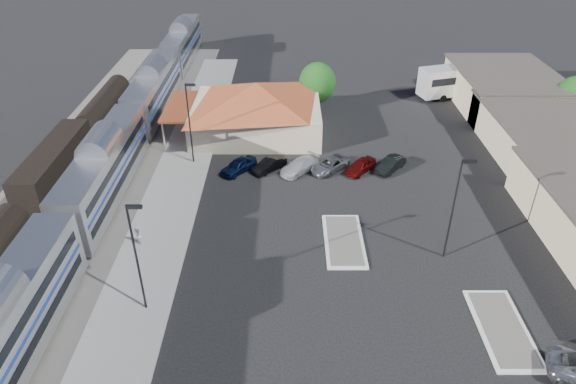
{
  "coord_description": "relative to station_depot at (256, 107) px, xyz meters",
  "views": [
    {
      "loc": [
        -0.8,
        -32.99,
        26.73
      ],
      "look_at": [
        -0.77,
        5.5,
        2.8
      ],
      "focal_mm": 32.0,
      "sensor_mm": 36.0,
      "label": 1
    }
  ],
  "objects": [
    {
      "name": "ground",
      "position": [
        4.56,
        -24.0,
        -3.13
      ],
      "size": [
        280.0,
        280.0,
        0.0
      ],
      "primitive_type": "plane",
      "color": "black",
      "rests_on": "ground"
    },
    {
      "name": "railbed",
      "position": [
        -16.44,
        -16.0,
        -3.07
      ],
      "size": [
        16.0,
        100.0,
        0.12
      ],
      "primitive_type": "cube",
      "color": "#4C4944",
      "rests_on": "ground"
    },
    {
      "name": "platform",
      "position": [
        -7.44,
        -18.0,
        -3.04
      ],
      "size": [
        5.5,
        92.0,
        0.18
      ],
      "primitive_type": "cube",
      "color": "gray",
      "rests_on": "ground"
    },
    {
      "name": "passenger_train",
      "position": [
        -13.44,
        -14.83,
        -0.26
      ],
      "size": [
        3.0,
        104.0,
        5.55
      ],
      "color": "silver",
      "rests_on": "ground"
    },
    {
      "name": "freight_cars",
      "position": [
        -19.44,
        -12.27,
        -1.21
      ],
      "size": [
        2.8,
        46.0,
        4.0
      ],
      "color": "black",
      "rests_on": "ground"
    },
    {
      "name": "station_depot",
      "position": [
        0.0,
        0.0,
        0.0
      ],
      "size": [
        18.35,
        12.24,
        6.2
      ],
      "color": "#C4B090",
      "rests_on": "ground"
    },
    {
      "name": "buildings_east",
      "position": [
        32.56,
        -9.72,
        -0.86
      ],
      "size": [
        14.4,
        51.4,
        4.8
      ],
      "color": "#C6B28C",
      "rests_on": "ground"
    },
    {
      "name": "traffic_island_south",
      "position": [
        8.56,
        -22.0,
        -3.03
      ],
      "size": [
        3.3,
        7.5,
        0.21
      ],
      "color": "silver",
      "rests_on": "ground"
    },
    {
      "name": "traffic_island_north",
      "position": [
        18.56,
        -32.0,
        -3.03
      ],
      "size": [
        3.3,
        7.5,
        0.21
      ],
      "color": "silver",
      "rests_on": "ground"
    },
    {
      "name": "lamp_plat_s",
      "position": [
        -6.34,
        -30.0,
        2.21
      ],
      "size": [
        1.08,
        0.25,
        9.0
      ],
      "color": "black",
      "rests_on": "ground"
    },
    {
      "name": "lamp_plat_n",
      "position": [
        -6.34,
        -8.0,
        2.21
      ],
      "size": [
        1.08,
        0.25,
        9.0
      ],
      "color": "black",
      "rests_on": "ground"
    },
    {
      "name": "lamp_lot",
      "position": [
        16.66,
        -24.0,
        2.21
      ],
      "size": [
        1.08,
        0.25,
        9.0
      ],
      "color": "black",
      "rests_on": "ground"
    },
    {
      "name": "tree_east_c",
      "position": [
        38.56,
        2.0,
        0.63
      ],
      "size": [
        4.41,
        4.41,
        6.21
      ],
      "color": "#382314",
      "rests_on": "ground"
    },
    {
      "name": "tree_depot",
      "position": [
        7.56,
        6.0,
        0.89
      ],
      "size": [
        4.71,
        4.71,
        6.63
      ],
      "color": "#382314",
      "rests_on": "ground"
    },
    {
      "name": "coach_bus",
      "position": [
        28.56,
        12.0,
        -0.64
      ],
      "size": [
        13.72,
        6.72,
        4.32
      ],
      "rotation": [
        0.0,
        0.0,
        1.87
      ],
      "color": "silver",
      "rests_on": "ground"
    },
    {
      "name": "person_b",
      "position": [
        -8.79,
        -22.56,
        -2.13
      ],
      "size": [
        0.71,
        0.87,
        1.64
      ],
      "primitive_type": "imported",
      "rotation": [
        0.0,
        0.0,
        -1.45
      ],
      "color": "silver",
      "rests_on": "platform"
    },
    {
      "name": "parked_car_a",
      "position": [
        -1.38,
        -9.92,
        -2.4
      ],
      "size": [
        4.12,
        4.4,
        1.47
      ],
      "primitive_type": "imported",
      "rotation": [
        0.0,
        0.0,
        -0.71
      ],
      "color": "#0C1A3D",
      "rests_on": "ground"
    },
    {
      "name": "parked_car_b",
      "position": [
        1.82,
        -9.62,
        -2.47
      ],
      "size": [
        3.83,
        3.79,
        1.32
      ],
      "primitive_type": "imported",
      "rotation": [
        0.0,
        0.0,
        -0.79
      ],
      "color": "black",
      "rests_on": "ground"
    },
    {
      "name": "parked_car_c",
      "position": [
        5.02,
        -9.92,
        -2.44
      ],
      "size": [
        4.68,
        4.76,
        1.38
      ],
      "primitive_type": "imported",
      "rotation": [
        0.0,
        0.0,
        -0.76
      ],
      "color": "white",
      "rests_on": "ground"
    },
    {
      "name": "parked_car_d",
      "position": [
        8.22,
        -9.62,
        -2.48
      ],
      "size": [
        4.79,
        4.84,
        1.29
      ],
      "primitive_type": "imported",
      "rotation": [
        0.0,
        0.0,
        -0.77
      ],
      "color": "gray",
      "rests_on": "ground"
    },
    {
      "name": "parked_car_e",
      "position": [
        11.42,
        -9.92,
        -2.43
      ],
      "size": [
        3.91,
        4.17,
        1.39
      ],
      "primitive_type": "imported",
      "rotation": [
        0.0,
        0.0,
        -0.71
      ],
      "color": "maroon",
      "rests_on": "ground"
    },
    {
      "name": "parked_car_f",
      "position": [
        14.62,
        -9.62,
        -2.44
      ],
      "size": [
        3.82,
        4.15,
        1.38
      ],
      "primitive_type": "imported",
      "rotation": [
        0.0,
        0.0,
        -0.7
      ],
      "color": "black",
      "rests_on": "ground"
    }
  ]
}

